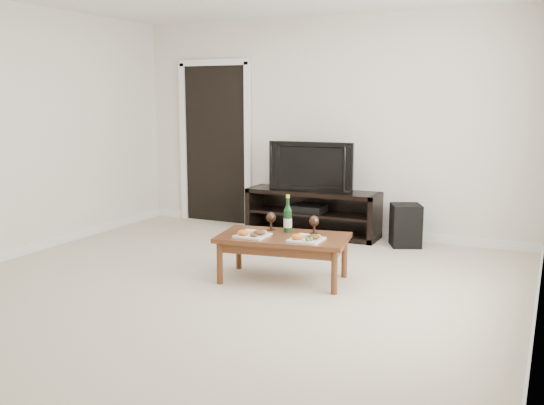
{
  "coord_description": "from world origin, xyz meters",
  "views": [
    {
      "loc": [
        2.55,
        -4.19,
        1.66
      ],
      "look_at": [
        0.22,
        0.74,
        0.7
      ],
      "focal_mm": 40.0,
      "sensor_mm": 36.0,
      "label": 1
    }
  ],
  "objects_px": {
    "subwoofer": "(406,225)",
    "coffee_table": "(283,258)",
    "television": "(313,166)",
    "media_console": "(313,213)"
  },
  "relations": [
    {
      "from": "television",
      "to": "coffee_table",
      "type": "height_order",
      "value": "television"
    },
    {
      "from": "subwoofer",
      "to": "coffee_table",
      "type": "bearing_deg",
      "value": -136.31
    },
    {
      "from": "media_console",
      "to": "television",
      "type": "xyz_separation_m",
      "value": [
        0.0,
        0.0,
        0.57
      ]
    },
    {
      "from": "media_console",
      "to": "coffee_table",
      "type": "distance_m",
      "value": 1.88
    },
    {
      "from": "subwoofer",
      "to": "television",
      "type": "bearing_deg",
      "value": 152.25
    },
    {
      "from": "television",
      "to": "coffee_table",
      "type": "distance_m",
      "value": 1.98
    },
    {
      "from": "television",
      "to": "coffee_table",
      "type": "relative_size",
      "value": 0.88
    },
    {
      "from": "media_console",
      "to": "television",
      "type": "bearing_deg",
      "value": 0.0
    },
    {
      "from": "subwoofer",
      "to": "coffee_table",
      "type": "xyz_separation_m",
      "value": [
        -0.71,
        -1.76,
        -0.03
      ]
    },
    {
      "from": "television",
      "to": "subwoofer",
      "type": "bearing_deg",
      "value": -8.18
    }
  ]
}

